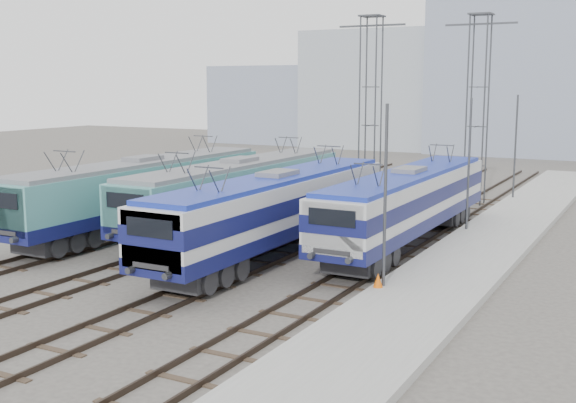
{
  "coord_description": "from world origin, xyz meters",
  "views": [
    {
      "loc": [
        17.7,
        -22.49,
        7.68
      ],
      "look_at": [
        1.91,
        7.0,
        2.23
      ],
      "focal_mm": 45.0,
      "sensor_mm": 36.0,
      "label": 1
    }
  ],
  "objects_px": {
    "catenary_tower_east": "(478,101)",
    "locomotive_center_left": "(238,189)",
    "catenary_tower_west": "(370,100)",
    "mast_rear": "(515,149)",
    "locomotive_far_left": "(141,188)",
    "locomotive_center_right": "(276,206)",
    "mast_front": "(385,200)",
    "mast_mid": "(469,167)",
    "locomotive_far_right": "(407,200)",
    "safety_cone": "(378,280)"
  },
  "relations": [
    {
      "from": "catenary_tower_west",
      "to": "catenary_tower_east",
      "type": "xyz_separation_m",
      "value": [
        6.5,
        2.0,
        0.0
      ]
    },
    {
      "from": "locomotive_far_left",
      "to": "catenary_tower_west",
      "type": "height_order",
      "value": "catenary_tower_west"
    },
    {
      "from": "locomotive_far_left",
      "to": "catenary_tower_west",
      "type": "bearing_deg",
      "value": 65.99
    },
    {
      "from": "mast_mid",
      "to": "locomotive_far_left",
      "type": "bearing_deg",
      "value": -155.02
    },
    {
      "from": "locomotive_far_right",
      "to": "mast_mid",
      "type": "relative_size",
      "value": 2.5
    },
    {
      "from": "locomotive_center_right",
      "to": "catenary_tower_east",
      "type": "height_order",
      "value": "catenary_tower_east"
    },
    {
      "from": "locomotive_far_left",
      "to": "mast_front",
      "type": "relative_size",
      "value": 2.62
    },
    {
      "from": "locomotive_far_right",
      "to": "mast_mid",
      "type": "height_order",
      "value": "mast_mid"
    },
    {
      "from": "mast_front",
      "to": "safety_cone",
      "type": "xyz_separation_m",
      "value": [
        -0.1,
        -0.29,
        -2.94
      ]
    },
    {
      "from": "locomotive_center_right",
      "to": "safety_cone",
      "type": "distance_m",
      "value": 7.37
    },
    {
      "from": "locomotive_center_right",
      "to": "mast_mid",
      "type": "distance_m",
      "value": 10.91
    },
    {
      "from": "locomotive_center_left",
      "to": "locomotive_far_right",
      "type": "distance_m",
      "value": 9.03
    },
    {
      "from": "locomotive_far_right",
      "to": "mast_rear",
      "type": "xyz_separation_m",
      "value": [
        1.85,
        16.02,
        1.26
      ]
    },
    {
      "from": "catenary_tower_west",
      "to": "locomotive_far_left",
      "type": "bearing_deg",
      "value": -114.01
    },
    {
      "from": "locomotive_center_left",
      "to": "catenary_tower_west",
      "type": "distance_m",
      "value": 13.72
    },
    {
      "from": "locomotive_center_right",
      "to": "mast_front",
      "type": "distance_m",
      "value": 7.22
    },
    {
      "from": "mast_rear",
      "to": "locomotive_far_right",
      "type": "bearing_deg",
      "value": -96.59
    },
    {
      "from": "mast_front",
      "to": "safety_cone",
      "type": "relative_size",
      "value": 13.39
    },
    {
      "from": "locomotive_far_right",
      "to": "catenary_tower_east",
      "type": "xyz_separation_m",
      "value": [
        -0.25,
        14.02,
        4.4
      ]
    },
    {
      "from": "catenary_tower_west",
      "to": "mast_front",
      "type": "height_order",
      "value": "catenary_tower_west"
    },
    {
      "from": "safety_cone",
      "to": "locomotive_center_right",
      "type": "bearing_deg",
      "value": 150.71
    },
    {
      "from": "mast_front",
      "to": "mast_rear",
      "type": "distance_m",
      "value": 24.0
    },
    {
      "from": "locomotive_center_right",
      "to": "locomotive_far_right",
      "type": "bearing_deg",
      "value": 46.67
    },
    {
      "from": "locomotive_center_right",
      "to": "catenary_tower_west",
      "type": "bearing_deg",
      "value": 97.63
    },
    {
      "from": "locomotive_center_right",
      "to": "mast_mid",
      "type": "bearing_deg",
      "value": 54.14
    },
    {
      "from": "locomotive_far_left",
      "to": "locomotive_center_left",
      "type": "xyz_separation_m",
      "value": [
        4.5,
        2.35,
        -0.04
      ]
    },
    {
      "from": "catenary_tower_west",
      "to": "mast_rear",
      "type": "bearing_deg",
      "value": 24.94
    },
    {
      "from": "catenary_tower_west",
      "to": "locomotive_far_right",
      "type": "bearing_deg",
      "value": -60.67
    },
    {
      "from": "locomotive_center_right",
      "to": "mast_rear",
      "type": "bearing_deg",
      "value": 73.01
    },
    {
      "from": "catenary_tower_east",
      "to": "locomotive_far_left",
      "type": "bearing_deg",
      "value": -127.69
    },
    {
      "from": "locomotive_center_left",
      "to": "safety_cone",
      "type": "height_order",
      "value": "locomotive_center_left"
    },
    {
      "from": "locomotive_center_right",
      "to": "mast_rear",
      "type": "distance_m",
      "value": 21.77
    },
    {
      "from": "locomotive_far_left",
      "to": "locomotive_center_right",
      "type": "relative_size",
      "value": 1.02
    },
    {
      "from": "mast_front",
      "to": "locomotive_center_right",
      "type": "bearing_deg",
      "value": 153.15
    },
    {
      "from": "locomotive_center_left",
      "to": "safety_cone",
      "type": "relative_size",
      "value": 34.49
    },
    {
      "from": "locomotive_center_right",
      "to": "catenary_tower_east",
      "type": "xyz_separation_m",
      "value": [
        4.25,
        18.79,
        4.35
      ]
    },
    {
      "from": "mast_rear",
      "to": "safety_cone",
      "type": "height_order",
      "value": "mast_rear"
    },
    {
      "from": "locomotive_far_right",
      "to": "mast_rear",
      "type": "distance_m",
      "value": 16.17
    },
    {
      "from": "catenary_tower_east",
      "to": "mast_mid",
      "type": "relative_size",
      "value": 1.71
    },
    {
      "from": "safety_cone",
      "to": "locomotive_center_left",
      "type": "bearing_deg",
      "value": 145.14
    },
    {
      "from": "catenary_tower_east",
      "to": "locomotive_center_right",
      "type": "bearing_deg",
      "value": -102.75
    },
    {
      "from": "catenary_tower_west",
      "to": "mast_mid",
      "type": "relative_size",
      "value": 1.71
    },
    {
      "from": "mast_rear",
      "to": "locomotive_center_left",
      "type": "bearing_deg",
      "value": -122.85
    },
    {
      "from": "mast_rear",
      "to": "catenary_tower_west",
      "type": "bearing_deg",
      "value": -155.06
    },
    {
      "from": "locomotive_center_left",
      "to": "catenary_tower_east",
      "type": "bearing_deg",
      "value": 59.41
    },
    {
      "from": "locomotive_center_left",
      "to": "locomotive_far_right",
      "type": "xyz_separation_m",
      "value": [
        9.0,
        0.79,
        -0.01
      ]
    },
    {
      "from": "catenary_tower_east",
      "to": "locomotive_center_left",
      "type": "bearing_deg",
      "value": -120.59
    },
    {
      "from": "catenary_tower_west",
      "to": "safety_cone",
      "type": "distance_m",
      "value": 22.83
    },
    {
      "from": "locomotive_far_right",
      "to": "mast_rear",
      "type": "relative_size",
      "value": 2.5
    },
    {
      "from": "locomotive_center_right",
      "to": "locomotive_far_left",
      "type": "bearing_deg",
      "value": 169.71
    }
  ]
}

